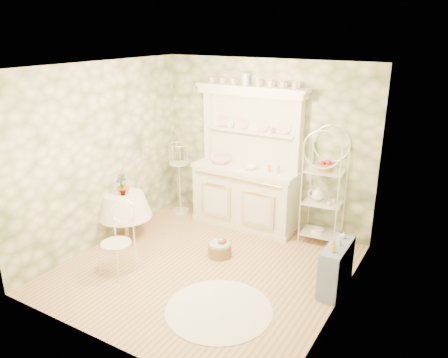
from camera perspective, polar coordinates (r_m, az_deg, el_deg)
The scene contains 22 objects.
floor at distance 6.15m, azimuth -2.42°, elevation -11.52°, with size 3.60×3.60×0.00m, color tan.
ceiling at distance 5.30m, azimuth -2.83°, elevation 14.43°, with size 3.60×3.60×0.00m, color white.
wall_left at distance 6.69m, azimuth -15.66°, elevation 2.98°, with size 3.60×3.60×0.00m, color beige.
wall_right at distance 4.89m, azimuth 15.39°, elevation -2.98°, with size 3.60×3.60×0.00m, color beige.
wall_back at distance 7.09m, azimuth 5.36°, elevation 4.51°, with size 3.60×3.60×0.00m, color beige.
wall_front at distance 4.30m, azimuth -15.87°, elevation -6.19°, with size 3.60×3.60×0.00m, color beige.
kitchen_dresser at distance 6.99m, azimuth 2.84°, elevation 2.61°, with size 1.87×0.61×2.29m, color white.
bakers_rack at distance 6.66m, azimuth 12.85°, elevation -1.57°, with size 0.52×0.37×1.67m, color white.
side_shelf at distance 5.74m, azimuth 14.40°, elevation -11.33°, with size 0.24×0.66×0.56m, color #7084A5.
round_table at distance 7.04m, azimuth -12.74°, elevation -4.91°, with size 0.58×0.58×0.64m, color white.
cafe_chair at distance 5.96m, azimuth -13.97°, elevation -7.72°, with size 0.45×0.45×1.00m, color white.
birdcage_stand at distance 7.66m, azimuth -5.86°, elevation 0.31°, with size 0.32×0.32×1.34m, color white.
floor_basket at distance 6.38m, azimuth -0.58°, elevation -9.01°, with size 0.38×0.38×0.25m, color olive.
lace_rug at distance 5.34m, azimuth -0.66°, elevation -16.70°, with size 1.27×1.27×0.01m, color white.
bowl_floral at distance 7.23m, azimuth -0.42°, elevation 2.14°, with size 0.30×0.30×0.07m, color white.
bowl_white at distance 6.93m, azimuth 3.41°, elevation 1.35°, with size 0.21×0.21×0.07m, color white.
cup_left at distance 7.19m, azimuth 0.73°, elevation 6.93°, with size 0.13×0.13×0.10m, color white.
cup_right at distance 6.86m, azimuth 6.16°, elevation 6.22°, with size 0.09×0.09×0.09m, color white.
potted_geranium at distance 6.79m, azimuth -13.16°, elevation -1.01°, with size 0.17×0.12×0.33m, color #3F7238.
bottle_amber at distance 5.38m, azimuth 14.06°, elevation -8.58°, with size 0.07×0.07×0.18m, color gold.
bottle_blue at distance 5.58m, azimuth 14.76°, elevation -7.96°, with size 0.05×0.05×0.11m, color #A7C0DA.
bottle_glass at distance 5.76m, azimuth 15.34°, elevation -7.19°, with size 0.07×0.07×0.09m, color silver.
Camera 1 is at (2.90, -4.42, 3.14)m, focal length 35.00 mm.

